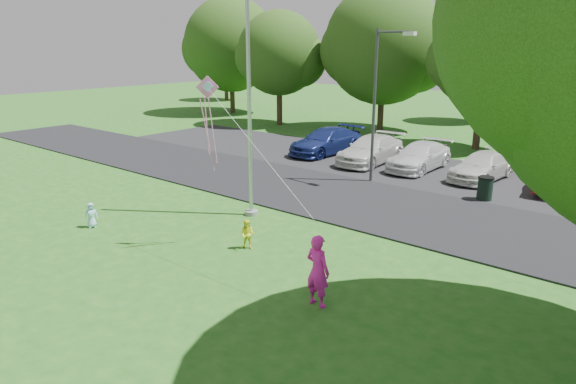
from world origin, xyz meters
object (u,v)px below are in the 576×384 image
Objects in this scene: child_yellow at (248,234)px; kite at (209,103)px; child_blue at (91,215)px; trash_can at (485,189)px; street_lamp at (380,93)px; woman at (318,271)px; flagpole at (249,104)px.

child_yellow is 0.19× the size of kite.
kite is at bearing -50.38° from child_blue.
child_yellow is (-3.91, -9.89, -0.03)m from trash_can.
street_lamp is 12.46m from woman.
flagpole is at bearing -95.08° from street_lamp.
woman is (-0.09, -11.39, 0.40)m from trash_can.
trash_can reaches higher than child_yellow.
woman reaches higher than trash_can.
woman is at bearing -61.46° from street_lamp.
woman is 2.05× the size of child_blue.
trash_can reaches higher than child_blue.
trash_can is 15.27m from child_blue.
woman is 9.45m from child_blue.
child_blue is (-3.37, -4.58, -3.72)m from flagpole.
child_yellow is at bearing -111.57° from trash_can.
child_blue is (-5.60, -2.06, -0.04)m from child_yellow.
kite is at bearing -66.12° from flagpole.
flagpole is at bearing -129.82° from trash_can.
street_lamp is 10.26m from child_yellow.
street_lamp is at bearing -175.95° from trash_can.
flagpole reaches higher than trash_can.
woman is 5.99m from kite.
child_blue is 6.44m from kite.
child_blue is at bearing 6.69° from woman.
flagpole is 5.44× the size of woman.
street_lamp is at bearing 0.63° from child_blue.
child_yellow reaches higher than child_blue.
street_lamp reaches higher than child_blue.
flagpole is 7.13m from street_lamp.
street_lamp is 7.67× the size of child_blue.
street_lamp reaches higher than woman.
kite reaches higher than trash_can.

